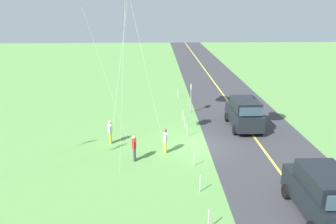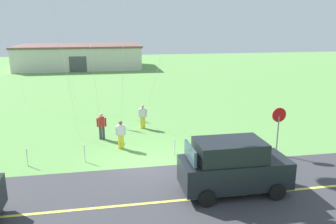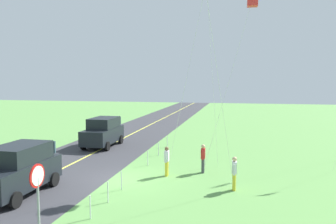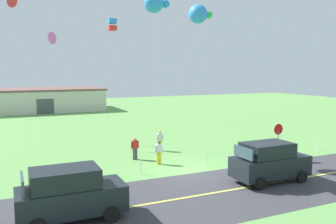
{
  "view_description": "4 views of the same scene",
  "coord_description": "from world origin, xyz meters",
  "px_view_note": "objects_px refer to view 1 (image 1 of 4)",
  "views": [
    {
      "loc": [
        -20.44,
        2.79,
        8.94
      ],
      "look_at": [
        -1.43,
        2.13,
        2.75
      ],
      "focal_mm": 35.99,
      "sensor_mm": 36.0,
      "label": 1
    },
    {
      "loc": [
        -2.0,
        -16.14,
        6.81
      ],
      "look_at": [
        1.25,
        1.28,
        2.25
      ],
      "focal_mm": 37.27,
      "sensor_mm": 36.0,
      "label": 2
    },
    {
      "loc": [
        15.83,
        6.03,
        5.15
      ],
      "look_at": [
        -0.38,
        2.54,
        3.56
      ],
      "focal_mm": 35.26,
      "sensor_mm": 36.0,
      "label": 3
    },
    {
      "loc": [
        -10.11,
        -18.69,
        6.21
      ],
      "look_at": [
        0.13,
        3.74,
        3.3
      ],
      "focal_mm": 37.25,
      "sensor_mm": 36.0,
      "label": 4
    }
  ],
  "objects_px": {
    "car_suv_foreground": "(244,113)",
    "person_adult_companion": "(110,131)",
    "car_parked_west_near": "(323,193)",
    "stop_sign": "(191,92)",
    "person_adult_near": "(134,147)",
    "person_child_watcher": "(165,140)"
  },
  "relations": [
    {
      "from": "car_suv_foreground",
      "to": "person_adult_near",
      "type": "xyz_separation_m",
      "value": [
        -5.25,
        7.82,
        -0.29
      ]
    },
    {
      "from": "car_suv_foreground",
      "to": "person_adult_companion",
      "type": "xyz_separation_m",
      "value": [
        -2.6,
        9.57,
        -0.29
      ]
    },
    {
      "from": "car_parked_west_near",
      "to": "stop_sign",
      "type": "xyz_separation_m",
      "value": [
        14.87,
        4.2,
        0.65
      ]
    },
    {
      "from": "stop_sign",
      "to": "person_adult_near",
      "type": "height_order",
      "value": "stop_sign"
    },
    {
      "from": "car_suv_foreground",
      "to": "stop_sign",
      "type": "bearing_deg",
      "value": 43.02
    },
    {
      "from": "car_parked_west_near",
      "to": "person_adult_near",
      "type": "height_order",
      "value": "car_parked_west_near"
    },
    {
      "from": "stop_sign",
      "to": "person_adult_near",
      "type": "distance_m",
      "value": 10.07
    },
    {
      "from": "person_adult_near",
      "to": "car_parked_west_near",
      "type": "bearing_deg",
      "value": -13.48
    },
    {
      "from": "car_suv_foreground",
      "to": "person_child_watcher",
      "type": "xyz_separation_m",
      "value": [
        -4.21,
        5.97,
        -0.29
      ]
    },
    {
      "from": "car_parked_west_near",
      "to": "person_adult_companion",
      "type": "distance_m",
      "value": 13.24
    },
    {
      "from": "car_suv_foreground",
      "to": "person_adult_companion",
      "type": "bearing_deg",
      "value": 105.18
    },
    {
      "from": "car_parked_west_near",
      "to": "person_adult_near",
      "type": "relative_size",
      "value": 2.75
    },
    {
      "from": "person_adult_near",
      "to": "person_adult_companion",
      "type": "relative_size",
      "value": 1.0
    },
    {
      "from": "person_adult_companion",
      "to": "person_child_watcher",
      "type": "height_order",
      "value": "same"
    },
    {
      "from": "car_suv_foreground",
      "to": "person_adult_near",
      "type": "bearing_deg",
      "value": 123.91
    },
    {
      "from": "car_parked_west_near",
      "to": "stop_sign",
      "type": "relative_size",
      "value": 1.72
    },
    {
      "from": "person_adult_near",
      "to": "stop_sign",
      "type": "bearing_deg",
      "value": 85.9
    },
    {
      "from": "car_suv_foreground",
      "to": "person_adult_companion",
      "type": "relative_size",
      "value": 2.75
    },
    {
      "from": "person_adult_near",
      "to": "person_child_watcher",
      "type": "relative_size",
      "value": 1.0
    },
    {
      "from": "car_parked_west_near",
      "to": "person_adult_companion",
      "type": "bearing_deg",
      "value": 50.38
    },
    {
      "from": "stop_sign",
      "to": "person_adult_companion",
      "type": "distance_m",
      "value": 8.84
    },
    {
      "from": "car_parked_west_near",
      "to": "car_suv_foreground",
      "type": "bearing_deg",
      "value": 3.26
    }
  ]
}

